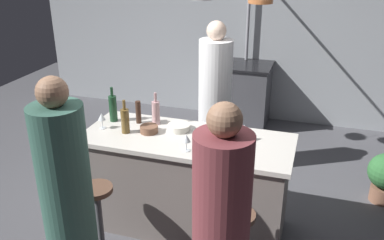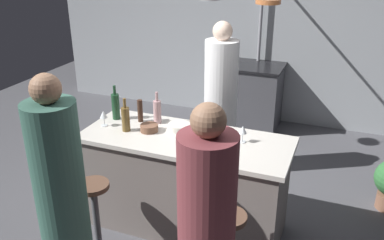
{
  "view_description": "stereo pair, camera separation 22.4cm",
  "coord_description": "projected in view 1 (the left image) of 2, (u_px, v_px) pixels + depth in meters",
  "views": [
    {
      "loc": [
        0.99,
        -3.0,
        2.42
      ],
      "look_at": [
        0.0,
        0.15,
        1.0
      ],
      "focal_mm": 38.69,
      "sensor_mm": 36.0,
      "label": 1
    },
    {
      "loc": [
        1.21,
        -2.92,
        2.42
      ],
      "look_at": [
        0.0,
        0.15,
        1.0
      ],
      "focal_mm": 38.69,
      "sensor_mm": 36.0,
      "label": 2
    }
  ],
  "objects": [
    {
      "name": "ground_plane",
      "position": [
        187.0,
        224.0,
        3.86
      ],
      "size": [
        9.0,
        9.0,
        0.0
      ],
      "primitive_type": "plane",
      "color": "#4C4C51"
    },
    {
      "name": "overhead_pot_rack",
      "position": [
        239.0,
        12.0,
        4.83
      ],
      "size": [
        0.9,
        1.49,
        2.17
      ],
      "color": "gray",
      "rests_on": "ground_plane"
    },
    {
      "name": "wine_bottle_amber",
      "position": [
        125.0,
        120.0,
        3.55
      ],
      "size": [
        0.07,
        0.07,
        0.3
      ],
      "color": "brown",
      "rests_on": "kitchen_island"
    },
    {
      "name": "guest_right",
      "position": [
        221.0,
        238.0,
        2.51
      ],
      "size": [
        0.35,
        0.35,
        1.65
      ],
      "color": "brown",
      "rests_on": "ground_plane"
    },
    {
      "name": "wine_bottle_green",
      "position": [
        113.0,
        108.0,
        3.78
      ],
      "size": [
        0.07,
        0.07,
        0.33
      ],
      "color": "#193D23",
      "rests_on": "kitchen_island"
    },
    {
      "name": "wine_bottle_rose",
      "position": [
        156.0,
        112.0,
        3.73
      ],
      "size": [
        0.07,
        0.07,
        0.3
      ],
      "color": "#B78C8E",
      "rests_on": "kitchen_island"
    },
    {
      "name": "chef",
      "position": [
        215.0,
        105.0,
        4.52
      ],
      "size": [
        0.36,
        0.36,
        1.7
      ],
      "color": "white",
      "rests_on": "ground_plane"
    },
    {
      "name": "wine_glass_near_left_guest",
      "position": [
        102.0,
        117.0,
        3.63
      ],
      "size": [
        0.07,
        0.07,
        0.15
      ],
      "color": "silver",
      "rests_on": "kitchen_island"
    },
    {
      "name": "wine_glass_near_right_guest",
      "position": [
        244.0,
        129.0,
        3.41
      ],
      "size": [
        0.07,
        0.07,
        0.15
      ],
      "color": "silver",
      "rests_on": "kitchen_island"
    },
    {
      "name": "wine_glass_by_chef",
      "position": [
        186.0,
        139.0,
        3.24
      ],
      "size": [
        0.07,
        0.07,
        0.15
      ],
      "color": "silver",
      "rests_on": "kitchen_island"
    },
    {
      "name": "mixing_bowl_wooden",
      "position": [
        149.0,
        129.0,
        3.59
      ],
      "size": [
        0.16,
        0.16,
        0.06
      ],
      "primitive_type": "cylinder",
      "color": "brown",
      "rests_on": "kitchen_island"
    },
    {
      "name": "pepper_mill",
      "position": [
        138.0,
        112.0,
        3.74
      ],
      "size": [
        0.05,
        0.05,
        0.21
      ],
      "primitive_type": "cylinder",
      "color": "#382319",
      "rests_on": "kitchen_island"
    },
    {
      "name": "back_wall",
      "position": [
        250.0,
        29.0,
        5.84
      ],
      "size": [
        6.4,
        0.16,
        2.6
      ],
      "primitive_type": "cube",
      "color": "#9EA3A8",
      "rests_on": "ground_plane"
    },
    {
      "name": "stove_range",
      "position": [
        241.0,
        95.0,
        5.83
      ],
      "size": [
        0.8,
        0.64,
        0.89
      ],
      "color": "#47474C",
      "rests_on": "ground_plane"
    },
    {
      "name": "guest_left",
      "position": [
        68.0,
        202.0,
        2.84
      ],
      "size": [
        0.35,
        0.35,
        1.68
      ],
      "color": "#33594C",
      "rests_on": "ground_plane"
    },
    {
      "name": "kitchen_island",
      "position": [
        187.0,
        183.0,
        3.68
      ],
      "size": [
        1.8,
        0.72,
        0.9
      ],
      "color": "slate",
      "rests_on": "ground_plane"
    },
    {
      "name": "bar_stool_left",
      "position": [
        99.0,
        220.0,
        3.31
      ],
      "size": [
        0.28,
        0.28,
        0.68
      ],
      "color": "#4C4C51",
      "rests_on": "ground_plane"
    },
    {
      "name": "mixing_bowl_ceramic",
      "position": [
        179.0,
        127.0,
        3.63
      ],
      "size": [
        0.2,
        0.2,
        0.06
      ],
      "primitive_type": "cylinder",
      "color": "silver",
      "rests_on": "kitchen_island"
    }
  ]
}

